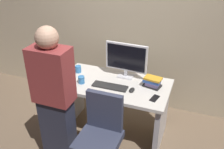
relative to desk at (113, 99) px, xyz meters
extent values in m
plane|color=brown|center=(0.00, 0.00, -0.51)|extent=(9.00, 9.00, 0.00)
cube|color=tan|center=(0.00, 0.86, 0.99)|extent=(6.40, 0.10, 3.00)
cube|color=beige|center=(0.00, 0.00, 0.21)|extent=(1.38, 0.73, 0.04)
cube|color=#B2B2B7|center=(-0.63, 0.00, -0.16)|extent=(0.06, 0.65, 0.70)
cube|color=#B2B2B7|center=(0.63, 0.00, -0.16)|extent=(0.06, 0.65, 0.70)
cube|color=#33384C|center=(0.10, -0.72, -0.05)|extent=(0.44, 0.44, 0.08)
cube|color=#33384C|center=(0.10, -0.53, 0.21)|extent=(0.40, 0.06, 0.44)
cube|color=#262838|center=(-0.39, -0.70, -0.08)|extent=(0.34, 0.20, 0.85)
cube|color=maroon|center=(-0.39, -0.70, 0.63)|extent=(0.40, 0.24, 0.58)
sphere|color=tan|center=(-0.39, -0.70, 1.02)|extent=(0.22, 0.22, 0.22)
cube|color=silver|center=(0.09, 0.22, 0.24)|extent=(0.21, 0.15, 0.02)
cube|color=silver|center=(0.09, 0.22, 0.29)|extent=(0.04, 0.03, 0.08)
cube|color=silver|center=(0.09, 0.22, 0.51)|extent=(0.54, 0.05, 0.36)
cube|color=black|center=(0.09, 0.20, 0.51)|extent=(0.50, 0.03, 0.32)
cube|color=#262626|center=(-0.01, -0.09, 0.24)|extent=(0.43, 0.13, 0.02)
ellipsoid|color=black|center=(0.27, -0.09, 0.25)|extent=(0.06, 0.10, 0.03)
cylinder|color=#3372B2|center=(-0.37, -0.13, 0.28)|extent=(0.08, 0.08, 0.09)
cylinder|color=#3372B2|center=(-0.54, 0.12, 0.28)|extent=(0.08, 0.08, 0.09)
cube|color=black|center=(0.46, 0.10, 0.25)|extent=(0.23, 0.18, 0.02)
cube|color=#594C72|center=(0.47, 0.09, 0.28)|extent=(0.17, 0.15, 0.04)
cube|color=#3359A5|center=(0.46, 0.10, 0.31)|extent=(0.21, 0.14, 0.04)
cube|color=gold|center=(0.47, 0.10, 0.35)|extent=(0.22, 0.16, 0.02)
cube|color=black|center=(0.55, -0.15, 0.24)|extent=(0.10, 0.16, 0.01)
camera|label=1|loc=(0.94, -2.54, 1.81)|focal=40.66mm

